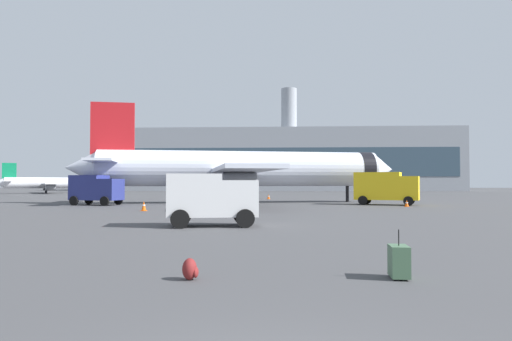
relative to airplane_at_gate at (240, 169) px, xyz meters
The scene contains 11 objects.
airplane_at_gate is the anchor object (origin of this frame).
airplane_taxiing 60.91m from the airplane_at_gate, 135.26° to the left, with size 18.78×17.39×6.15m.
service_truck 14.79m from the airplane_at_gate, 156.41° to the right, with size 5.16×3.38×2.90m.
fuel_truck 15.32m from the airplane_at_gate, 14.18° to the right, with size 6.46×4.26×3.20m.
cargo_van 26.53m from the airplane_at_gate, 87.74° to the right, with size 4.66×2.93×2.60m.
safety_cone_near 16.12m from the airplane_at_gate, 112.40° to the right, with size 0.44×0.44×0.77m.
safety_cone_mid 17.68m from the airplane_at_gate, 24.23° to the right, with size 0.44×0.44×0.62m.
safety_cone_far 12.09m from the airplane_at_gate, 75.97° to the left, with size 0.44×0.44×0.67m.
rolling_suitcase 39.18m from the airplane_at_gate, 79.43° to the right, with size 0.44×0.66×1.10m.
traveller_backpack 39.02m from the airplane_at_gate, 86.31° to the right, with size 0.36×0.40×0.48m.
terminal_building 79.75m from the airplane_at_gate, 86.42° to the left, with size 95.27×19.43×28.91m.
Camera 1 is at (0.04, -4.09, 2.15)m, focal length 31.80 mm.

